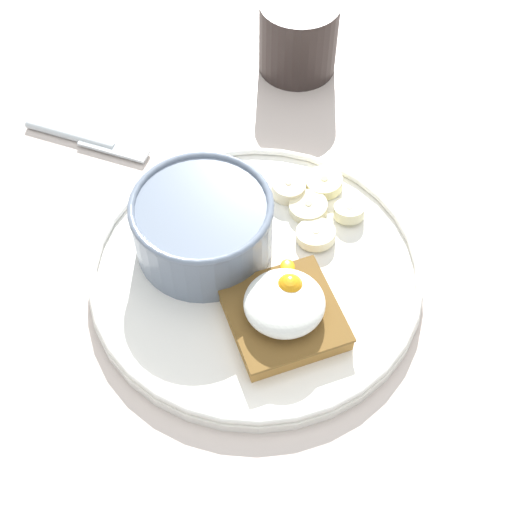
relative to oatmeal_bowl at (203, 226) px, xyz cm
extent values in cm
cube|color=beige|center=(3.01, -3.99, -4.81)|extent=(120.00, 120.00, 2.00)
cylinder|color=white|center=(3.01, -3.99, -3.31)|extent=(27.64, 27.64, 1.00)
torus|color=white|center=(3.01, -3.99, -2.51)|extent=(27.44, 27.44, 0.60)
cylinder|color=slate|center=(0.00, 0.00, -0.13)|extent=(11.45, 11.45, 5.36)
torus|color=slate|center=(0.00, 0.00, 2.55)|extent=(11.65, 11.65, 0.60)
cylinder|color=white|center=(0.00, 0.00, -0.62)|extent=(10.05, 10.05, 3.96)
ellipsoid|color=white|center=(0.00, 0.00, 1.16)|extent=(9.54, 9.54, 1.20)
ellipsoid|color=olive|center=(-2.18, -1.69, 1.44)|extent=(1.49, 1.15, 0.57)
ellipsoid|color=#C3B993|center=(-1.00, 0.15, 1.47)|extent=(1.70, 1.38, 0.63)
ellipsoid|color=tan|center=(-2.78, -1.60, 1.46)|extent=(1.68, 1.58, 0.61)
cube|color=brown|center=(3.47, -9.40, -1.36)|extent=(8.94, 8.94, 0.30)
cube|color=olive|center=(3.47, -9.40, -2.03)|extent=(8.76, 8.76, 1.55)
ellipsoid|color=white|center=(3.47, -9.40, -0.03)|extent=(6.26, 6.18, 2.46)
sphere|color=orange|center=(3.79, -8.64, 0.64)|extent=(2.08, 2.08, 2.08)
ellipsoid|color=orange|center=(4.97, -5.82, -1.06)|extent=(1.70, 1.87, 0.36)
cylinder|color=beige|center=(9.76, 0.07, -2.31)|extent=(3.53, 3.50, 1.04)
cylinder|color=tan|center=(9.76, 0.07, -1.85)|extent=(0.63, 0.63, 0.14)
cylinder|color=#F6EBBD|center=(9.00, -2.96, -2.27)|extent=(3.67, 3.74, 1.29)
cylinder|color=#C0B793|center=(9.00, -2.96, -1.84)|extent=(0.66, 0.67, 0.20)
cylinder|color=beige|center=(12.74, -1.90, -2.17)|extent=(3.32, 3.43, 1.54)
cylinder|color=#B9B28A|center=(12.74, -1.90, -1.68)|extent=(0.59, 0.60, 0.22)
cylinder|color=beige|center=(8.98, 2.60, -2.08)|extent=(4.14, 4.17, 1.54)
cylinder|color=#BBAD8B|center=(8.98, 2.60, -1.41)|extent=(0.74, 0.74, 0.16)
cylinder|color=beige|center=(12.26, 1.97, -2.20)|extent=(4.01, 3.95, 1.35)
cylinder|color=tan|center=(12.26, 1.97, -1.67)|extent=(0.72, 0.71, 0.17)
cylinder|color=#2E2421|center=(17.76, 19.17, 0.01)|extent=(8.06, 8.06, 7.63)
cylinder|color=#3C1E11|center=(17.76, 19.17, 2.91)|extent=(6.85, 6.85, 0.40)
torus|color=#2E2421|center=(19.95, 23.70, 0.39)|extent=(2.80, 4.36, 4.36)
cylinder|color=silver|center=(-7.08, 18.20, -3.41)|extent=(7.42, 7.12, 0.80)
cube|color=silver|center=(-3.65, 14.93, -3.41)|extent=(6.17, 5.99, 0.30)
camera|label=1|loc=(-10.40, -34.95, 45.65)|focal=50.00mm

